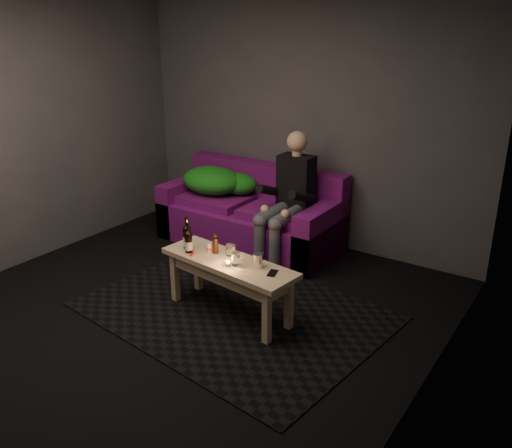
{
  "coord_description": "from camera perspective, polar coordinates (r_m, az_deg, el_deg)",
  "views": [
    {
      "loc": [
        2.77,
        -2.75,
        2.32
      ],
      "look_at": [
        0.07,
        1.25,
        0.49
      ],
      "focal_mm": 38.0,
      "sensor_mm": 36.0,
      "label": 1
    }
  ],
  "objects": [
    {
      "name": "salt_shaker",
      "position": [
        4.54,
        -4.97,
        -2.49
      ],
      "size": [
        0.05,
        0.05,
        0.08
      ],
      "primitive_type": "cylinder",
      "rotation": [
        0.0,
        0.0,
        -0.31
      ],
      "color": "silver",
      "rests_on": "coffee_table"
    },
    {
      "name": "smartphone",
      "position": [
        4.16,
        1.75,
        -5.18
      ],
      "size": [
        0.09,
        0.14,
        0.01
      ],
      "primitive_type": "cube",
      "rotation": [
        0.0,
        0.0,
        0.29
      ],
      "color": "black",
      "rests_on": "coffee_table"
    },
    {
      "name": "floor",
      "position": [
        4.54,
        -9.69,
        -10.25
      ],
      "size": [
        4.5,
        4.5,
        0.0
      ],
      "primitive_type": "plane",
      "color": "black",
      "rests_on": "ground"
    },
    {
      "name": "room",
      "position": [
        4.3,
        -6.67,
        11.59
      ],
      "size": [
        4.5,
        4.5,
        4.5
      ],
      "color": "silver",
      "rests_on": "ground"
    },
    {
      "name": "pepper_mill",
      "position": [
        4.5,
        -4.3,
        -2.28
      ],
      "size": [
        0.06,
        0.06,
        0.13
      ],
      "primitive_type": "cylinder",
      "rotation": [
        0.0,
        0.0,
        -0.26
      ],
      "color": "black",
      "rests_on": "coffee_table"
    },
    {
      "name": "tumbler_back",
      "position": [
        4.46,
        -2.7,
        -2.77
      ],
      "size": [
        0.1,
        0.1,
        0.09
      ],
      "primitive_type": "cylinder",
      "rotation": [
        0.0,
        0.0,
        0.26
      ],
      "color": "white",
      "rests_on": "coffee_table"
    },
    {
      "name": "beer_bottle_a",
      "position": [
        4.6,
        -7.27,
        -1.37
      ],
      "size": [
        0.07,
        0.07,
        0.28
      ],
      "color": "black",
      "rests_on": "coffee_table"
    },
    {
      "name": "tumbler_front",
      "position": [
        4.29,
        -2.06,
        -3.65
      ],
      "size": [
        0.1,
        0.1,
        0.11
      ],
      "primitive_type": "cylinder",
      "rotation": [
        0.0,
        0.0,
        -0.19
      ],
      "color": "white",
      "rests_on": "coffee_table"
    },
    {
      "name": "tealight",
      "position": [
        4.29,
        -2.94,
        -4.14
      ],
      "size": [
        0.05,
        0.05,
        0.04
      ],
      "color": "white",
      "rests_on": "coffee_table"
    },
    {
      "name": "sofa",
      "position": [
        5.9,
        -0.43,
        0.8
      ],
      "size": [
        1.94,
        0.87,
        0.84
      ],
      "color": "#6F0E5D",
      "rests_on": "floor"
    },
    {
      "name": "person",
      "position": [
        5.38,
        3.36,
        2.92
      ],
      "size": [
        0.35,
        0.81,
        1.3
      ],
      "color": "black",
      "rests_on": "sofa"
    },
    {
      "name": "coffee_table",
      "position": [
        4.43,
        -2.88,
        -4.88
      ],
      "size": [
        1.24,
        0.52,
        0.49
      ],
      "rotation": [
        0.0,
        0.0,
        -0.12
      ],
      "color": "tan",
      "rests_on": "rug"
    },
    {
      "name": "steel_cup",
      "position": [
        4.25,
        0.23,
        -3.84
      ],
      "size": [
        0.11,
        0.11,
        0.11
      ],
      "primitive_type": "cylinder",
      "rotation": [
        0.0,
        0.0,
        0.39
      ],
      "color": "silver",
      "rests_on": "coffee_table"
    },
    {
      "name": "green_blanket",
      "position": [
        6.06,
        -4.11,
        4.52
      ],
      "size": [
        0.86,
        0.58,
        0.29
      ],
      "color": "#157719",
      "rests_on": "sofa"
    },
    {
      "name": "red_lighter",
      "position": [
        4.51,
        -6.74,
        -3.19
      ],
      "size": [
        0.03,
        0.07,
        0.01
      ],
      "primitive_type": "cube",
      "rotation": [
        0.0,
        0.0,
        0.25
      ],
      "color": "red",
      "rests_on": "coffee_table"
    },
    {
      "name": "rug",
      "position": [
        4.65,
        -2.42,
        -9.11
      ],
      "size": [
        2.6,
        2.02,
        0.01
      ],
      "primitive_type": "cube",
      "rotation": [
        0.0,
        0.0,
        -0.12
      ],
      "color": "black",
      "rests_on": "floor"
    },
    {
      "name": "beer_bottle_b",
      "position": [
        4.53,
        -7.12,
        -1.86
      ],
      "size": [
        0.07,
        0.07,
        0.26
      ],
      "color": "black",
      "rests_on": "coffee_table"
    }
  ]
}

